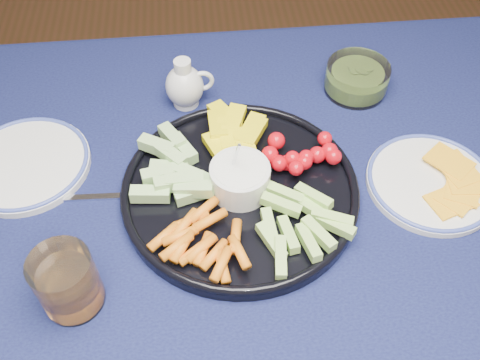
{
  "coord_description": "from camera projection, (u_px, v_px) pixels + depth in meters",
  "views": [
    {
      "loc": [
        -0.03,
        -0.47,
        1.45
      ],
      "look_at": [
        0.02,
        0.07,
        0.79
      ],
      "focal_mm": 40.0,
      "sensor_mm": 36.0,
      "label": 1
    }
  ],
  "objects": [
    {
      "name": "dining_table",
      "position": [
        230.0,
        261.0,
        0.91
      ],
      "size": [
        1.67,
        1.07,
        0.75
      ],
      "color": "#442416",
      "rests_on": "ground"
    },
    {
      "name": "crudite_platter",
      "position": [
        238.0,
        187.0,
        0.88
      ],
      "size": [
        0.39,
        0.39,
        0.13
      ],
      "color": "black",
      "rests_on": "dining_table"
    },
    {
      "name": "creamer_pitcher",
      "position": [
        185.0,
        86.0,
        1.0
      ],
      "size": [
        0.09,
        0.07,
        0.1
      ],
      "color": "silver",
      "rests_on": "dining_table"
    },
    {
      "name": "pickle_bowl",
      "position": [
        357.0,
        79.0,
        1.04
      ],
      "size": [
        0.12,
        0.12,
        0.06
      ],
      "color": "white",
      "rests_on": "dining_table"
    },
    {
      "name": "cheese_plate",
      "position": [
        432.0,
        181.0,
        0.9
      ],
      "size": [
        0.22,
        0.22,
        0.03
      ],
      "color": "silver",
      "rests_on": "dining_table"
    },
    {
      "name": "juice_tumbler",
      "position": [
        68.0,
        284.0,
        0.74
      ],
      "size": [
        0.09,
        0.09,
        0.1
      ],
      "color": "white",
      "rests_on": "dining_table"
    },
    {
      "name": "fork_left",
      "position": [
        114.0,
        196.0,
        0.89
      ],
      "size": [
        0.19,
        0.03,
        0.0
      ],
      "color": "silver",
      "rests_on": "dining_table"
    },
    {
      "name": "side_plate_extra",
      "position": [
        26.0,
        164.0,
        0.92
      ],
      "size": [
        0.22,
        0.22,
        0.02
      ],
      "color": "silver",
      "rests_on": "dining_table"
    }
  ]
}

